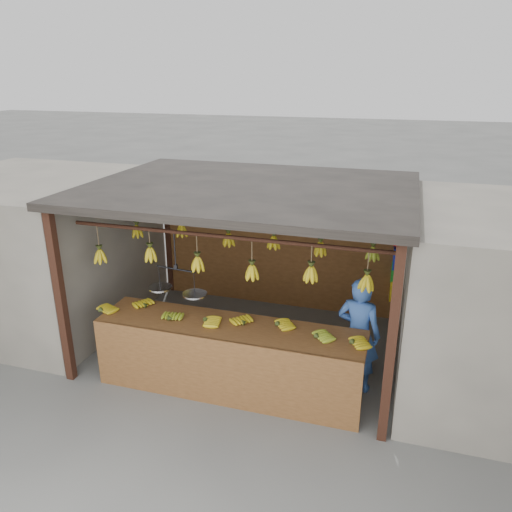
% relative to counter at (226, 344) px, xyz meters
% --- Properties ---
extents(ground, '(80.00, 80.00, 0.00)m').
position_rel_counter_xyz_m(ground, '(-0.08, 1.23, -0.70)').
color(ground, '#5B5B57').
extents(stall, '(4.30, 3.30, 2.40)m').
position_rel_counter_xyz_m(stall, '(-0.08, 1.55, 1.27)').
color(stall, black).
rests_on(stall, ground).
extents(neighbor_left, '(3.00, 3.00, 2.30)m').
position_rel_counter_xyz_m(neighbor_left, '(-3.68, 1.23, 0.45)').
color(neighbor_left, slate).
rests_on(neighbor_left, ground).
extents(counter, '(3.46, 0.76, 0.96)m').
position_rel_counter_xyz_m(counter, '(0.00, 0.00, 0.00)').
color(counter, brown).
rests_on(counter, ground).
extents(hanging_bananas, '(3.62, 2.21, 0.38)m').
position_rel_counter_xyz_m(hanging_bananas, '(-0.08, 1.23, 0.92)').
color(hanging_bananas, '#B89E13').
rests_on(hanging_bananas, ground).
extents(balance_scale, '(0.80, 0.36, 0.79)m').
position_rel_counter_xyz_m(balance_scale, '(-0.72, 0.23, 0.55)').
color(balance_scale, black).
rests_on(balance_scale, ground).
extents(vendor, '(0.61, 0.46, 1.51)m').
position_rel_counter_xyz_m(vendor, '(1.52, 0.63, 0.05)').
color(vendor, '#3359A5').
rests_on(vendor, ground).
extents(bag_bundles, '(0.08, 0.26, 1.26)m').
position_rel_counter_xyz_m(bag_bundles, '(1.86, 2.58, 0.32)').
color(bag_bundles, red).
rests_on(bag_bundles, ground).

